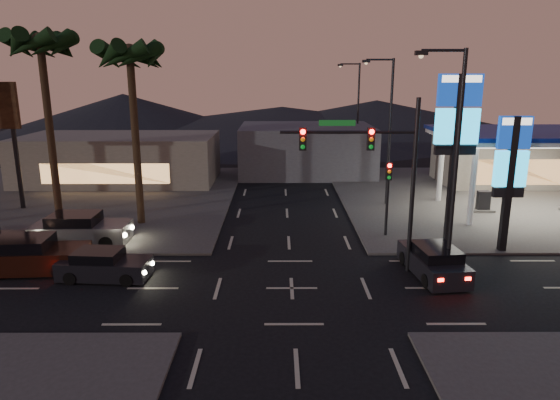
{
  "coord_description": "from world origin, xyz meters",
  "views": [
    {
      "loc": [
        -0.58,
        -19.91,
        8.96
      ],
      "look_at": [
        -0.5,
        3.7,
        3.0
      ],
      "focal_mm": 32.0,
      "sensor_mm": 36.0,
      "label": 1
    }
  ],
  "objects_px": {
    "gas_station": "(537,137)",
    "traffic_signal_mast": "(376,161)",
    "car_lane_a_front": "(104,265)",
    "car_lane_b_front": "(80,230)",
    "suv_station": "(433,261)",
    "pylon_sign_tall": "(457,126)",
    "pylon_sign_short": "(511,164)",
    "car_lane_a_mid": "(30,256)"
  },
  "relations": [
    {
      "from": "gas_station",
      "to": "traffic_signal_mast",
      "type": "height_order",
      "value": "traffic_signal_mast"
    },
    {
      "from": "car_lane_a_front",
      "to": "car_lane_b_front",
      "type": "distance_m",
      "value": 5.57
    },
    {
      "from": "suv_station",
      "to": "gas_station",
      "type": "bearing_deg",
      "value": 48.08
    },
    {
      "from": "pylon_sign_tall",
      "to": "pylon_sign_short",
      "type": "xyz_separation_m",
      "value": [
        2.5,
        -1.0,
        -1.74
      ]
    },
    {
      "from": "gas_station",
      "to": "car_lane_b_front",
      "type": "bearing_deg",
      "value": -167.39
    },
    {
      "from": "car_lane_a_front",
      "to": "suv_station",
      "type": "distance_m",
      "value": 14.96
    },
    {
      "from": "pylon_sign_tall",
      "to": "car_lane_a_mid",
      "type": "relative_size",
      "value": 1.72
    },
    {
      "from": "gas_station",
      "to": "car_lane_b_front",
      "type": "relative_size",
      "value": 2.34
    },
    {
      "from": "gas_station",
      "to": "car_lane_a_front",
      "type": "bearing_deg",
      "value": -156.0
    },
    {
      "from": "gas_station",
      "to": "car_lane_a_front",
      "type": "xyz_separation_m",
      "value": [
        -24.44,
        -10.88,
        -4.46
      ]
    },
    {
      "from": "traffic_signal_mast",
      "to": "car_lane_a_front",
      "type": "distance_m",
      "value": 13.07
    },
    {
      "from": "car_lane_a_front",
      "to": "car_lane_b_front",
      "type": "bearing_deg",
      "value": 121.04
    },
    {
      "from": "pylon_sign_short",
      "to": "car_lane_a_mid",
      "type": "xyz_separation_m",
      "value": [
        -23.16,
        -2.54,
        -3.88
      ]
    },
    {
      "from": "gas_station",
      "to": "pylon_sign_tall",
      "type": "xyz_separation_m",
      "value": [
        -7.5,
        -6.5,
        1.31
      ]
    },
    {
      "from": "traffic_signal_mast",
      "to": "car_lane_b_front",
      "type": "height_order",
      "value": "traffic_signal_mast"
    },
    {
      "from": "car_lane_a_mid",
      "to": "suv_station",
      "type": "height_order",
      "value": "car_lane_a_mid"
    },
    {
      "from": "car_lane_a_front",
      "to": "car_lane_a_mid",
      "type": "distance_m",
      "value": 3.81
    },
    {
      "from": "gas_station",
      "to": "pylon_sign_short",
      "type": "xyz_separation_m",
      "value": [
        -5.0,
        -7.5,
        -0.42
      ]
    },
    {
      "from": "traffic_signal_mast",
      "to": "car_lane_a_mid",
      "type": "relative_size",
      "value": 1.53
    },
    {
      "from": "pylon_sign_tall",
      "to": "car_lane_a_mid",
      "type": "xyz_separation_m",
      "value": [
        -20.66,
        -3.54,
        -5.62
      ]
    },
    {
      "from": "pylon_sign_short",
      "to": "traffic_signal_mast",
      "type": "relative_size",
      "value": 0.88
    },
    {
      "from": "traffic_signal_mast",
      "to": "suv_station",
      "type": "height_order",
      "value": "traffic_signal_mast"
    },
    {
      "from": "gas_station",
      "to": "pylon_sign_tall",
      "type": "distance_m",
      "value": 10.01
    },
    {
      "from": "pylon_sign_short",
      "to": "car_lane_a_mid",
      "type": "distance_m",
      "value": 23.62
    },
    {
      "from": "pylon_sign_short",
      "to": "suv_station",
      "type": "distance_m",
      "value": 6.74
    },
    {
      "from": "car_lane_b_front",
      "to": "pylon_sign_tall",
      "type": "bearing_deg",
      "value": -1.13
    },
    {
      "from": "gas_station",
      "to": "pylon_sign_tall",
      "type": "height_order",
      "value": "pylon_sign_tall"
    },
    {
      "from": "car_lane_a_mid",
      "to": "pylon_sign_short",
      "type": "bearing_deg",
      "value": 6.26
    },
    {
      "from": "pylon_sign_tall",
      "to": "pylon_sign_short",
      "type": "relative_size",
      "value": 1.29
    },
    {
      "from": "gas_station",
      "to": "car_lane_a_mid",
      "type": "distance_m",
      "value": 30.2
    },
    {
      "from": "pylon_sign_short",
      "to": "car_lane_b_front",
      "type": "height_order",
      "value": "pylon_sign_short"
    },
    {
      "from": "traffic_signal_mast",
      "to": "car_lane_a_front",
      "type": "bearing_deg",
      "value": -175.91
    },
    {
      "from": "car_lane_a_front",
      "to": "car_lane_b_front",
      "type": "height_order",
      "value": "car_lane_b_front"
    },
    {
      "from": "gas_station",
      "to": "suv_station",
      "type": "bearing_deg",
      "value": -131.92
    },
    {
      "from": "pylon_sign_tall",
      "to": "suv_station",
      "type": "distance_m",
      "value": 7.29
    },
    {
      "from": "pylon_sign_short",
      "to": "car_lane_a_front",
      "type": "relative_size",
      "value": 1.67
    },
    {
      "from": "gas_station",
      "to": "traffic_signal_mast",
      "type": "xyz_separation_m",
      "value": [
        -12.24,
        -10.01,
        0.15
      ]
    },
    {
      "from": "car_lane_a_mid",
      "to": "car_lane_b_front",
      "type": "height_order",
      "value": "car_lane_b_front"
    },
    {
      "from": "pylon_sign_short",
      "to": "car_lane_a_front",
      "type": "bearing_deg",
      "value": -170.13
    },
    {
      "from": "gas_station",
      "to": "suv_station",
      "type": "distance_m",
      "value": 14.87
    },
    {
      "from": "car_lane_b_front",
      "to": "suv_station",
      "type": "distance_m",
      "value": 18.38
    },
    {
      "from": "pylon_sign_tall",
      "to": "car_lane_a_front",
      "type": "relative_size",
      "value": 2.14
    }
  ]
}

